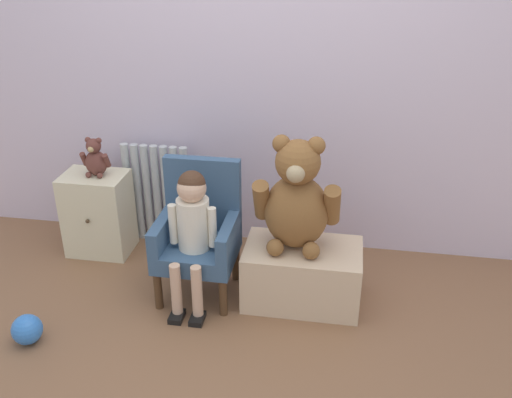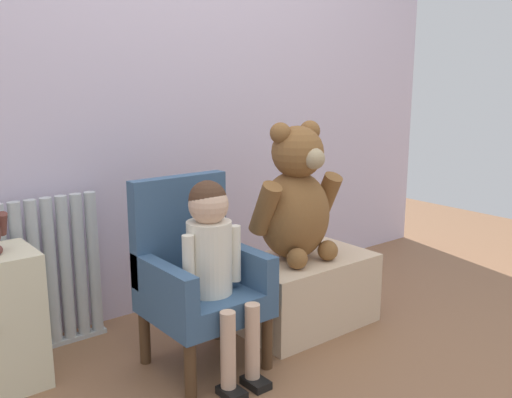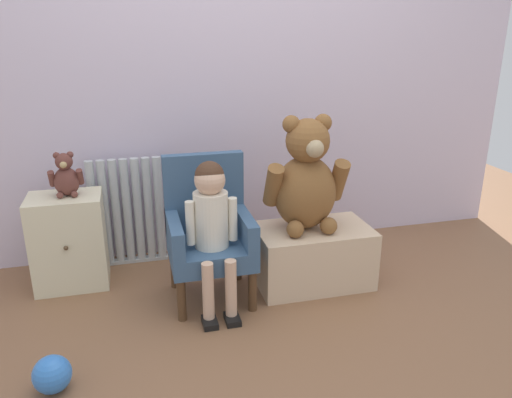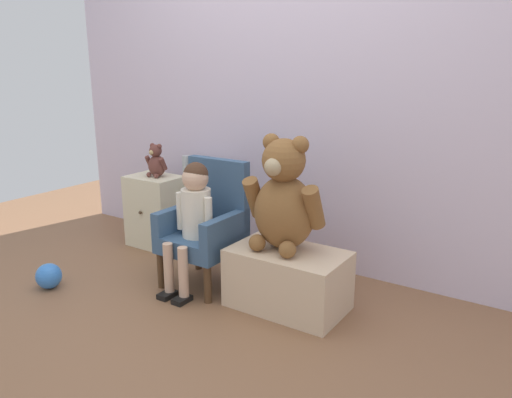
% 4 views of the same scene
% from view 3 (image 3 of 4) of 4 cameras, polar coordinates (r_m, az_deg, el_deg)
% --- Properties ---
extents(ground_plane, '(6.00, 6.00, 0.00)m').
position_cam_3_polar(ground_plane, '(2.35, 2.45, -16.14)').
color(ground_plane, brown).
extents(back_wall, '(3.80, 0.05, 2.40)m').
position_cam_3_polar(back_wall, '(3.02, -3.74, 16.19)').
color(back_wall, silver).
rests_on(back_wall, ground_plane).
extents(radiator, '(0.43, 0.05, 0.64)m').
position_cam_3_polar(radiator, '(3.02, -14.48, -1.50)').
color(radiator, '#B8BFC1').
rests_on(radiator, ground_plane).
extents(small_dresser, '(0.38, 0.30, 0.51)m').
position_cam_3_polar(small_dresser, '(2.88, -20.58, -4.53)').
color(small_dresser, beige).
rests_on(small_dresser, ground_plane).
extents(child_armchair, '(0.42, 0.40, 0.74)m').
position_cam_3_polar(child_armchair, '(2.58, -5.43, -3.66)').
color(child_armchair, '#395779').
rests_on(child_armchair, ground_plane).
extents(child_figure, '(0.25, 0.35, 0.75)m').
position_cam_3_polar(child_figure, '(2.42, -5.08, -1.80)').
color(child_figure, silver).
rests_on(child_figure, ground_plane).
extents(low_bench, '(0.62, 0.38, 0.32)m').
position_cam_3_polar(low_bench, '(2.78, 6.50, -6.44)').
color(low_bench, beige).
rests_on(low_bench, ground_plane).
extents(large_teddy_bear, '(0.44, 0.31, 0.61)m').
position_cam_3_polar(large_teddy_bear, '(2.62, 5.73, 2.17)').
color(large_teddy_bear, brown).
rests_on(large_teddy_bear, low_bench).
extents(small_teddy_bear, '(0.17, 0.12, 0.24)m').
position_cam_3_polar(small_teddy_bear, '(2.77, -20.90, 2.41)').
color(small_teddy_bear, brown).
rests_on(small_teddy_bear, small_dresser).
extents(toy_ball, '(0.15, 0.15, 0.15)m').
position_cam_3_polar(toy_ball, '(2.20, -22.28, -18.05)').
color(toy_ball, '#367BD8').
rests_on(toy_ball, ground_plane).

